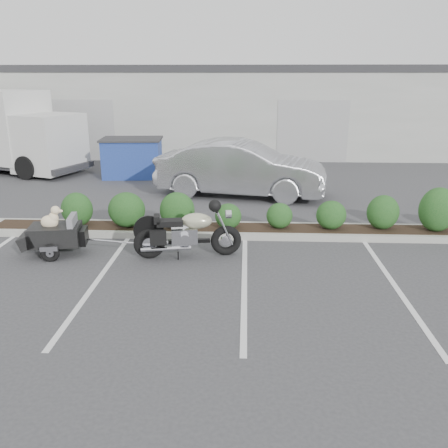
{
  "coord_description": "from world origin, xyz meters",
  "views": [
    {
      "loc": [
        1.2,
        -8.49,
        3.62
      ],
      "look_at": [
        0.77,
        0.57,
        0.75
      ],
      "focal_mm": 38.0,
      "sensor_mm": 36.0,
      "label": 1
    }
  ],
  "objects_px": {
    "motorcycle": "(188,233)",
    "dumpster": "(132,157)",
    "pet_trailer": "(55,234)",
    "sedan": "(241,169)",
    "delivery_truck": "(4,133)"
  },
  "relations": [
    {
      "from": "pet_trailer",
      "to": "sedan",
      "type": "xyz_separation_m",
      "value": [
        3.82,
        5.26,
        0.4
      ]
    },
    {
      "from": "pet_trailer",
      "to": "dumpster",
      "type": "bearing_deg",
      "value": 81.86
    },
    {
      "from": "delivery_truck",
      "to": "dumpster",
      "type": "bearing_deg",
      "value": 9.93
    },
    {
      "from": "pet_trailer",
      "to": "sedan",
      "type": "bearing_deg",
      "value": 44.46
    },
    {
      "from": "pet_trailer",
      "to": "delivery_truck",
      "type": "distance_m",
      "value": 10.52
    },
    {
      "from": "motorcycle",
      "to": "dumpster",
      "type": "relative_size",
      "value": 0.98
    },
    {
      "from": "motorcycle",
      "to": "dumpster",
      "type": "xyz_separation_m",
      "value": [
        -2.98,
        7.93,
        0.21
      ]
    },
    {
      "from": "motorcycle",
      "to": "delivery_truck",
      "type": "distance_m",
      "value": 12.2
    },
    {
      "from": "delivery_truck",
      "to": "pet_trailer",
      "type": "bearing_deg",
      "value": -37.57
    },
    {
      "from": "pet_trailer",
      "to": "motorcycle",
      "type": "bearing_deg",
      "value": -9.91
    },
    {
      "from": "motorcycle",
      "to": "pet_trailer",
      "type": "height_order",
      "value": "motorcycle"
    },
    {
      "from": "pet_trailer",
      "to": "delivery_truck",
      "type": "relative_size",
      "value": 0.26
    },
    {
      "from": "dumpster",
      "to": "delivery_truck",
      "type": "bearing_deg",
      "value": 164.08
    },
    {
      "from": "pet_trailer",
      "to": "dumpster",
      "type": "height_order",
      "value": "dumpster"
    },
    {
      "from": "pet_trailer",
      "to": "delivery_truck",
      "type": "xyz_separation_m",
      "value": [
        -5.41,
        8.96,
        1.02
      ]
    }
  ]
}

